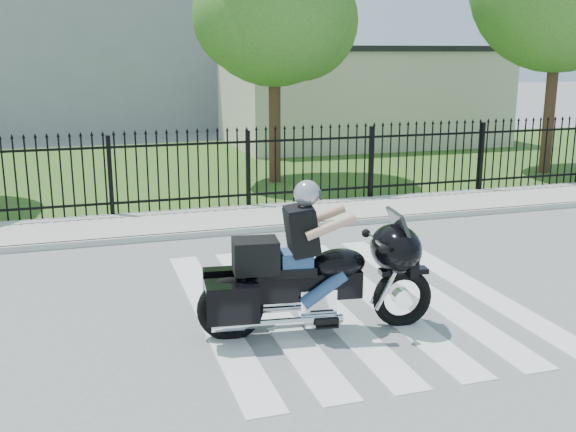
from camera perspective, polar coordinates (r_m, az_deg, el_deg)
name	(u,v)px	position (r m, az deg, el deg)	size (l,w,h in m)	color
ground	(350,300)	(9.86, 5.25, -7.09)	(120.00, 120.00, 0.00)	slate
crosswalk	(350,300)	(9.86, 5.25, -7.06)	(5.00, 5.50, 0.01)	silver
sidewalk	(260,217)	(14.38, -2.38, -0.10)	(40.00, 2.00, 0.12)	#ADAAA3
curb	(273,229)	(13.44, -1.27, -1.07)	(40.00, 0.12, 0.12)	#ADAAA3
grass_strip	(202,167)	(21.09, -7.33, 4.12)	(40.00, 12.00, 0.02)	#30531C
iron_fence	(248,171)	(15.15, -3.40, 3.86)	(26.00, 0.04, 1.80)	black
tree_mid	(274,5)	(18.25, -1.18, 17.41)	(4.20, 4.20, 6.78)	#382316
building_low	(360,98)	(26.74, 6.11, 9.92)	(10.00, 6.00, 3.50)	beige
building_low_roof	(361,49)	(26.68, 6.21, 13.89)	(10.20, 6.20, 0.20)	black
motorcycle_rider	(311,270)	(8.48, 1.99, -4.62)	(3.06, 1.20, 2.02)	black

